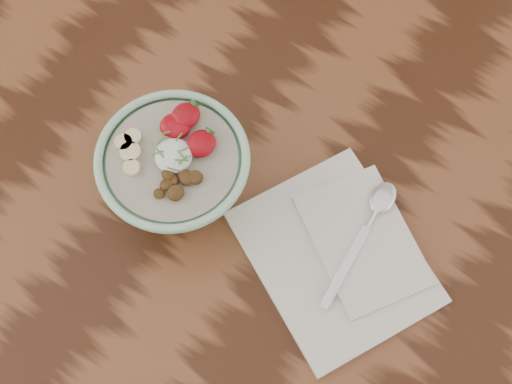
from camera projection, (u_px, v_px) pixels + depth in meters
The scene contains 4 objects.
table at pixel (203, 173), 102.38cm from camera, with size 160.00×90.00×75.00cm.
breakfast_bowl at pixel (176, 171), 85.61cm from camera, with size 18.15×18.15×11.90cm.
napkin at pixel (341, 253), 87.57cm from camera, with size 29.11×27.14×1.43cm.
spoon at pixel (374, 215), 88.15cm from camera, with size 3.51×18.42×0.96cm.
Camera 1 is at (29.16, -29.32, 159.71)cm, focal length 50.00 mm.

